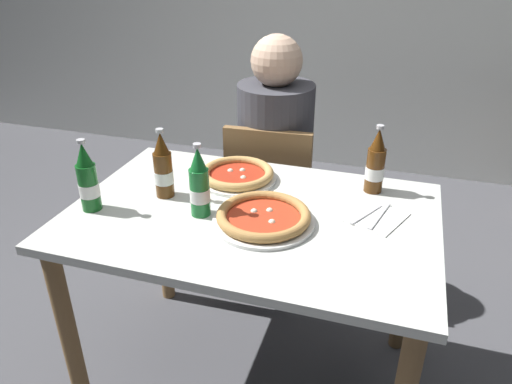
{
  "coord_description": "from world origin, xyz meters",
  "views": [
    {
      "loc": [
        0.43,
        -1.31,
        1.55
      ],
      "look_at": [
        0.0,
        0.05,
        0.8
      ],
      "focal_mm": 33.85,
      "sensor_mm": 36.0,
      "label": 1
    }
  ],
  "objects_px": {
    "beer_bottle_left": "(199,186)",
    "beer_bottle_extra": "(376,164)",
    "napkin_with_cutlery": "(373,216)",
    "diner_seated": "(274,172)",
    "dining_table_main": "(252,241)",
    "pizza_margherita_near": "(264,217)",
    "chair_behind_table": "(272,197)",
    "beer_bottle_right": "(88,181)",
    "pizza_marinara_far": "(237,175)",
    "beer_bottle_center": "(163,168)"
  },
  "relations": [
    {
      "from": "diner_seated",
      "to": "beer_bottle_extra",
      "type": "height_order",
      "value": "diner_seated"
    },
    {
      "from": "pizza_margherita_near",
      "to": "napkin_with_cutlery",
      "type": "relative_size",
      "value": 1.39
    },
    {
      "from": "chair_behind_table",
      "to": "beer_bottle_extra",
      "type": "xyz_separation_m",
      "value": [
        0.46,
        -0.33,
        0.37
      ]
    },
    {
      "from": "pizza_marinara_far",
      "to": "beer_bottle_left",
      "type": "bearing_deg",
      "value": -95.89
    },
    {
      "from": "pizza_margherita_near",
      "to": "beer_bottle_left",
      "type": "xyz_separation_m",
      "value": [
        -0.21,
        -0.01,
        0.08
      ]
    },
    {
      "from": "beer_bottle_extra",
      "to": "napkin_with_cutlery",
      "type": "height_order",
      "value": "beer_bottle_extra"
    },
    {
      "from": "chair_behind_table",
      "to": "beer_bottle_center",
      "type": "bearing_deg",
      "value": 65.78
    },
    {
      "from": "beer_bottle_center",
      "to": "pizza_marinara_far",
      "type": "bearing_deg",
      "value": 44.09
    },
    {
      "from": "pizza_margherita_near",
      "to": "beer_bottle_extra",
      "type": "bearing_deg",
      "value": 46.93
    },
    {
      "from": "pizza_marinara_far",
      "to": "napkin_with_cutlery",
      "type": "bearing_deg",
      "value": -13.75
    },
    {
      "from": "diner_seated",
      "to": "napkin_with_cutlery",
      "type": "bearing_deg",
      "value": -49.47
    },
    {
      "from": "pizza_margherita_near",
      "to": "beer_bottle_right",
      "type": "relative_size",
      "value": 1.32
    },
    {
      "from": "beer_bottle_center",
      "to": "beer_bottle_left",
      "type": "bearing_deg",
      "value": -25.98
    },
    {
      "from": "pizza_margherita_near",
      "to": "napkin_with_cutlery",
      "type": "bearing_deg",
      "value": 23.7
    },
    {
      "from": "pizza_marinara_far",
      "to": "napkin_with_cutlery",
      "type": "distance_m",
      "value": 0.53
    },
    {
      "from": "beer_bottle_center",
      "to": "beer_bottle_right",
      "type": "bearing_deg",
      "value": -139.78
    },
    {
      "from": "chair_behind_table",
      "to": "beer_bottle_left",
      "type": "distance_m",
      "value": 0.77
    },
    {
      "from": "chair_behind_table",
      "to": "pizza_margherita_near",
      "type": "distance_m",
      "value": 0.74
    },
    {
      "from": "diner_seated",
      "to": "beer_bottle_right",
      "type": "bearing_deg",
      "value": -117.35
    },
    {
      "from": "beer_bottle_left",
      "to": "chair_behind_table",
      "type": "bearing_deg",
      "value": 85.19
    },
    {
      "from": "chair_behind_table",
      "to": "dining_table_main",
      "type": "bearing_deg",
      "value": 96.03
    },
    {
      "from": "pizza_margherita_near",
      "to": "beer_bottle_extra",
      "type": "distance_m",
      "value": 0.46
    },
    {
      "from": "dining_table_main",
      "to": "pizza_margherita_near",
      "type": "distance_m",
      "value": 0.16
    },
    {
      "from": "diner_seated",
      "to": "beer_bottle_left",
      "type": "distance_m",
      "value": 0.77
    },
    {
      "from": "pizza_margherita_near",
      "to": "beer_bottle_center",
      "type": "bearing_deg",
      "value": 168.75
    },
    {
      "from": "beer_bottle_right",
      "to": "napkin_with_cutlery",
      "type": "xyz_separation_m",
      "value": [
        0.9,
        0.23,
        -0.1
      ]
    },
    {
      "from": "beer_bottle_extra",
      "to": "napkin_with_cutlery",
      "type": "bearing_deg",
      "value": -84.1
    },
    {
      "from": "dining_table_main",
      "to": "chair_behind_table",
      "type": "bearing_deg",
      "value": 99.11
    },
    {
      "from": "beer_bottle_left",
      "to": "beer_bottle_center",
      "type": "xyz_separation_m",
      "value": [
        -0.17,
        0.08,
        0.0
      ]
    },
    {
      "from": "beer_bottle_left",
      "to": "napkin_with_cutlery",
      "type": "relative_size",
      "value": 1.05
    },
    {
      "from": "diner_seated",
      "to": "beer_bottle_center",
      "type": "height_order",
      "value": "diner_seated"
    },
    {
      "from": "chair_behind_table",
      "to": "pizza_marinara_far",
      "type": "bearing_deg",
      "value": 82.87
    },
    {
      "from": "beer_bottle_center",
      "to": "beer_bottle_right",
      "type": "relative_size",
      "value": 1.0
    },
    {
      "from": "pizza_marinara_far",
      "to": "beer_bottle_right",
      "type": "relative_size",
      "value": 1.19
    },
    {
      "from": "napkin_with_cutlery",
      "to": "diner_seated",
      "type": "bearing_deg",
      "value": 130.53
    },
    {
      "from": "beer_bottle_left",
      "to": "napkin_with_cutlery",
      "type": "xyz_separation_m",
      "value": [
        0.54,
        0.15,
        -0.1
      ]
    },
    {
      "from": "dining_table_main",
      "to": "beer_bottle_extra",
      "type": "height_order",
      "value": "beer_bottle_extra"
    },
    {
      "from": "diner_seated",
      "to": "pizza_marinara_far",
      "type": "xyz_separation_m",
      "value": [
        -0.02,
        -0.44,
        0.19
      ]
    },
    {
      "from": "diner_seated",
      "to": "pizza_margherita_near",
      "type": "distance_m",
      "value": 0.75
    },
    {
      "from": "dining_table_main",
      "to": "pizza_marinara_far",
      "type": "xyz_separation_m",
      "value": [
        -0.13,
        0.22,
        0.14
      ]
    },
    {
      "from": "napkin_with_cutlery",
      "to": "dining_table_main",
      "type": "bearing_deg",
      "value": -166.77
    },
    {
      "from": "diner_seated",
      "to": "napkin_with_cutlery",
      "type": "relative_size",
      "value": 5.15
    },
    {
      "from": "diner_seated",
      "to": "beer_bottle_right",
      "type": "distance_m",
      "value": 0.94
    },
    {
      "from": "chair_behind_table",
      "to": "napkin_with_cutlery",
      "type": "bearing_deg",
      "value": 129.86
    },
    {
      "from": "beer_bottle_left",
      "to": "beer_bottle_right",
      "type": "xyz_separation_m",
      "value": [
        -0.36,
        -0.08,
        0.0
      ]
    },
    {
      "from": "beer_bottle_right",
      "to": "beer_bottle_extra",
      "type": "xyz_separation_m",
      "value": [
        0.88,
        0.41,
        0.0
      ]
    },
    {
      "from": "beer_bottle_left",
      "to": "beer_bottle_extra",
      "type": "bearing_deg",
      "value": 32.95
    },
    {
      "from": "dining_table_main",
      "to": "napkin_with_cutlery",
      "type": "height_order",
      "value": "napkin_with_cutlery"
    },
    {
      "from": "beer_bottle_left",
      "to": "beer_bottle_extra",
      "type": "height_order",
      "value": "same"
    },
    {
      "from": "beer_bottle_left",
      "to": "beer_bottle_extra",
      "type": "distance_m",
      "value": 0.62
    }
  ]
}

